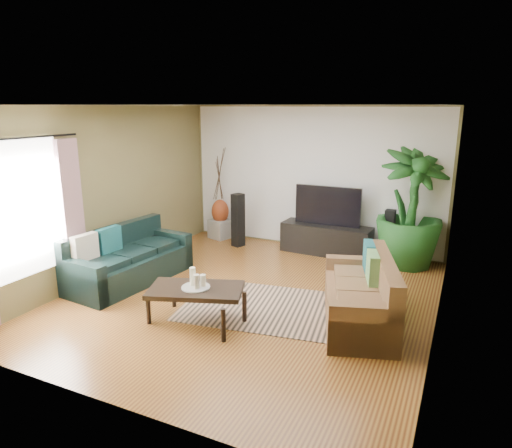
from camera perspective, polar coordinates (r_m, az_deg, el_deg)
The scene contains 27 objects.
floor at distance 6.70m, azimuth -0.73°, elevation -9.12°, with size 5.50×5.50×0.00m, color #8F5F25.
ceiling at distance 6.13m, azimuth -0.82°, elevation 14.66°, with size 5.50×5.50×0.00m, color white.
wall_back at distance 8.79m, azimuth 7.09°, elevation 5.71°, with size 5.00×5.00×0.00m, color brown.
wall_front at distance 4.07m, azimuth -17.93°, elevation -5.43°, with size 5.00×5.00×0.00m, color brown.
wall_left at distance 7.68m, azimuth -17.86°, elevation 3.82°, with size 5.50×5.50×0.00m, color brown.
wall_right at distance 5.68m, azimuth 22.57°, elevation -0.23°, with size 5.50×5.50×0.00m, color brown.
backwall_panel at distance 8.78m, azimuth 7.07°, elevation 5.70°, with size 4.90×4.90×0.00m, color white.
window_pane at distance 6.60m, azimuth -27.14°, elevation 1.66°, with size 1.80×1.80×0.00m, color white.
curtain_far at distance 7.08m, azimuth -21.94°, elevation 0.94°, with size 0.08×0.35×2.20m, color gray.
curtain_rod at distance 6.44m, azimuth -27.79°, elevation 9.44°, with size 0.03×0.03×1.90m, color black.
sofa_left at distance 7.39m, azimuth -15.49°, elevation -3.82°, with size 2.02×0.87×0.85m, color black.
sofa_right at distance 5.96m, azimuth 12.74°, elevation -8.14°, with size 1.78×0.80×0.85m, color brown.
area_rug at distance 6.39m, azimuth 0.84°, elevation -10.29°, with size 2.15×1.52×0.01m, color tan.
coffee_table at distance 5.92m, azimuth -7.46°, elevation -10.04°, with size 1.17×0.64×0.48m, color black.
candle_tray at distance 5.82m, azimuth -7.54°, elevation -7.83°, with size 0.36×0.36×0.02m, color #9B9A96.
candle_tall at distance 5.83m, azimuth -7.92°, elevation -6.50°, with size 0.07×0.07×0.23m, color white.
candle_mid at distance 5.74m, azimuth -7.45°, elevation -7.13°, with size 0.07×0.07×0.18m, color beige.
candle_short at distance 5.80m, azimuth -6.66°, elevation -7.01°, with size 0.07×0.07×0.15m, color beige.
tv_stand at distance 8.59m, azimuth 8.75°, elevation -1.90°, with size 1.66×0.50×0.55m, color black.
television at distance 8.45m, azimuth 8.95°, elevation 2.28°, with size 1.22×0.07×0.72m, color black.
speaker_left at distance 8.90m, azimuth -2.26°, elevation 0.48°, with size 0.19×0.21×1.04m, color black.
speaker_right at distance 8.40m, azimuth 16.27°, elevation -1.39°, with size 0.17×0.19×0.93m, color black.
potted_plant at distance 8.12m, azimuth 18.71°, elevation 1.89°, with size 1.14×1.14×2.03m, color #184819.
plant_pot at distance 8.34m, azimuth 18.22°, elevation -3.94°, with size 0.37×0.37×0.29m, color black.
pedestal at distance 9.56m, azimuth -4.46°, elevation -0.59°, with size 0.39×0.39×0.39m, color gray.
vase at distance 9.47m, azimuth -4.50°, elevation 1.58°, with size 0.36×0.36×0.50m, color maroon.
side_table at distance 8.04m, azimuth -14.11°, elevation -3.62°, with size 0.45×0.45×0.48m, color brown.
Camera 1 is at (2.67, -5.52, 2.70)m, focal length 32.00 mm.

